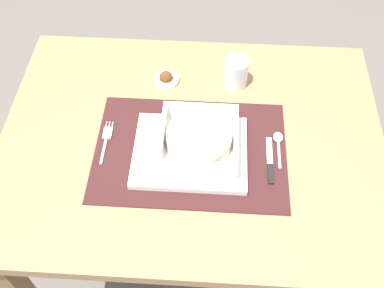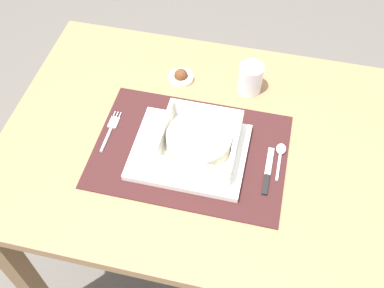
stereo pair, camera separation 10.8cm
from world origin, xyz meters
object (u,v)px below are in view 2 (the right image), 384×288
(dining_table, at_px, (194,164))
(butter_knife, at_px, (267,174))
(fork, at_px, (111,128))
(porridge_bowl, at_px, (199,142))
(condiment_saucer, at_px, (181,77))
(drinking_glass, at_px, (250,80))
(spoon, at_px, (281,152))

(dining_table, relative_size, butter_knife, 7.12)
(fork, bearing_deg, porridge_bowl, -6.36)
(condiment_saucer, bearing_deg, fork, -121.27)
(dining_table, distance_m, fork, 0.24)
(drinking_glass, bearing_deg, porridge_bowl, -110.09)
(drinking_glass, distance_m, condiment_saucer, 0.19)
(condiment_saucer, bearing_deg, spoon, -33.25)
(dining_table, xyz_separation_m, spoon, (0.21, -0.00, 0.12))
(porridge_bowl, xyz_separation_m, spoon, (0.19, 0.04, -0.04))
(spoon, relative_size, butter_knife, 0.80)
(porridge_bowl, relative_size, butter_knife, 1.35)
(fork, relative_size, condiment_saucer, 1.90)
(spoon, bearing_deg, drinking_glass, 116.50)
(fork, bearing_deg, spoon, 1.27)
(butter_knife, distance_m, condiment_saucer, 0.37)
(spoon, height_order, butter_knife, spoon)
(porridge_bowl, height_order, fork, porridge_bowl)
(spoon, bearing_deg, fork, -179.35)
(porridge_bowl, bearing_deg, condiment_saucer, 113.55)
(drinking_glass, bearing_deg, condiment_saucer, -178.46)
(dining_table, distance_m, porridge_bowl, 0.16)
(porridge_bowl, distance_m, fork, 0.23)
(drinking_glass, relative_size, condiment_saucer, 1.20)
(dining_table, bearing_deg, condiment_saucer, 112.80)
(porridge_bowl, xyz_separation_m, condiment_saucer, (-0.10, 0.23, -0.03))
(porridge_bowl, relative_size, fork, 1.40)
(porridge_bowl, bearing_deg, drinking_glass, 69.91)
(dining_table, relative_size, fork, 7.35)
(fork, bearing_deg, butter_knife, -8.09)
(dining_table, xyz_separation_m, porridge_bowl, (0.02, -0.04, 0.16))
(dining_table, relative_size, condiment_saucer, 13.96)
(porridge_bowl, distance_m, drinking_glass, 0.25)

